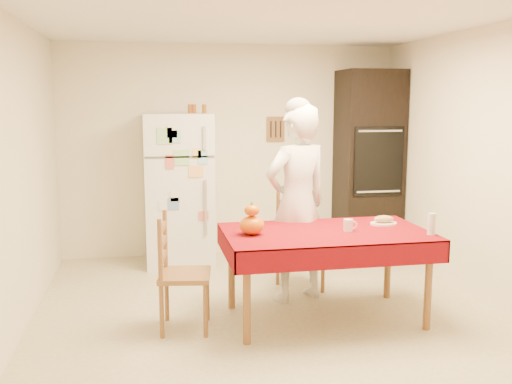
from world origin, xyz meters
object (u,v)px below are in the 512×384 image
object	(u,v)px
chair_left	(177,268)
dining_table	(326,239)
seated_woman	(297,204)
chair_far	(298,237)
oven_cabinet	(368,163)
bread_plate	(384,224)
pumpkin_lower	(252,225)
refrigerator	(179,189)
wine_glass	(432,224)
coffee_mug	(348,225)

from	to	relation	value
chair_left	dining_table	bearing A→B (deg)	-81.96
seated_woman	chair_far	bearing A→B (deg)	-127.21
oven_cabinet	bread_plate	bearing A→B (deg)	-107.89
dining_table	pumpkin_lower	size ratio (longest dim) A/B	8.30
chair_far	chair_left	xyz separation A→B (m)	(-1.24, -0.85, 0.00)
dining_table	refrigerator	bearing A→B (deg)	119.36
chair_left	wine_glass	size ratio (longest dim) A/B	5.40
chair_far	bread_plate	xyz separation A→B (m)	(0.58, -0.71, 0.26)
chair_far	coffee_mug	size ratio (longest dim) A/B	9.50
chair_left	seated_woman	world-z (taller)	seated_woman
dining_table	coffee_mug	world-z (taller)	coffee_mug
oven_cabinet	chair_far	xyz separation A→B (m)	(-1.18, -1.15, -0.59)
chair_left	wine_glass	world-z (taller)	chair_left
dining_table	seated_woman	distance (m)	0.57
seated_woman	wine_glass	distance (m)	1.22
chair_far	seated_woman	bearing A→B (deg)	-109.51
refrigerator	pumpkin_lower	size ratio (longest dim) A/B	8.30
chair_left	coffee_mug	size ratio (longest dim) A/B	9.50
oven_cabinet	seated_woman	bearing A→B (deg)	-130.87
refrigerator	wine_glass	xyz separation A→B (m)	(1.90, -2.25, -0.00)
chair_far	pumpkin_lower	distance (m)	1.12
coffee_mug	wine_glass	world-z (taller)	wine_glass
dining_table	chair_left	bearing A→B (deg)	179.71
refrigerator	seated_woman	world-z (taller)	seated_woman
refrigerator	dining_table	bearing A→B (deg)	-60.64
pumpkin_lower	wine_glass	size ratio (longest dim) A/B	1.16
refrigerator	dining_table	world-z (taller)	refrigerator
chair_far	bread_plate	size ratio (longest dim) A/B	3.96
chair_left	refrigerator	bearing A→B (deg)	4.31
oven_cabinet	pumpkin_lower	world-z (taller)	oven_cabinet
chair_far	chair_left	bearing A→B (deg)	-147.33
chair_left	seated_woman	bearing A→B (deg)	-57.14
oven_cabinet	chair_left	size ratio (longest dim) A/B	2.32
refrigerator	chair_left	xyz separation A→B (m)	(-0.14, -1.96, -0.34)
refrigerator	wine_glass	size ratio (longest dim) A/B	9.66
oven_cabinet	chair_far	distance (m)	1.75
wine_glass	bread_plate	bearing A→B (deg)	117.40
seated_woman	coffee_mug	size ratio (longest dim) A/B	18.08
coffee_mug	oven_cabinet	bearing A→B (deg)	64.05
chair_left	chair_far	bearing A→B (deg)	-47.09
pumpkin_lower	refrigerator	bearing A→B (deg)	103.53
seated_woman	pumpkin_lower	distance (m)	0.74
chair_left	coffee_mug	world-z (taller)	chair_left
dining_table	pumpkin_lower	bearing A→B (deg)	-179.44
chair_far	wine_glass	distance (m)	1.44
dining_table	chair_far	xyz separation A→B (m)	(-0.00, 0.86, -0.18)
oven_cabinet	wine_glass	world-z (taller)	oven_cabinet
chair_far	pumpkin_lower	world-z (taller)	chair_far
seated_woman	pumpkin_lower	bearing A→B (deg)	25.84
oven_cabinet	chair_left	distance (m)	3.19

